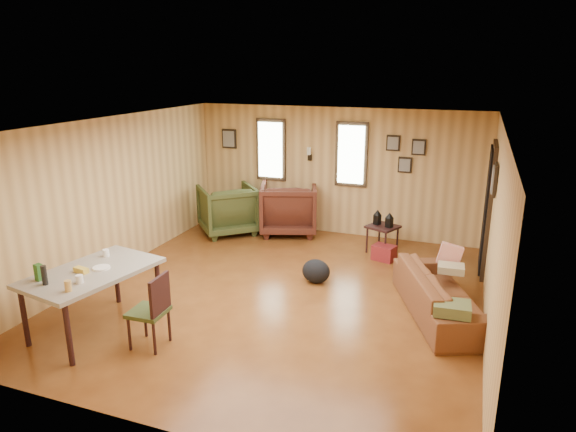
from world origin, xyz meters
name	(u,v)px	position (x,y,z in m)	size (l,w,h in m)	color
room	(296,209)	(0.17, 0.27, 1.21)	(5.54, 6.04, 2.44)	brown
sofa	(442,287)	(2.21, 0.15, 0.39)	(2.01, 0.59, 0.78)	brown
recliner_brown	(289,206)	(-0.83, 2.67, 0.54)	(1.05, 0.98, 1.08)	#4B2116
recliner_green	(228,207)	(-1.92, 2.26, 0.51)	(1.00, 0.93, 1.03)	#3B451F
end_table	(256,208)	(-1.51, 2.69, 0.43)	(0.65, 0.60, 0.76)	black
side_table	(383,224)	(1.07, 2.20, 0.51)	(0.61, 0.61, 0.75)	black
cooler	(384,253)	(1.17, 1.85, 0.13)	(0.41, 0.35, 0.26)	maroon
backpack	(316,271)	(0.38, 0.57, 0.18)	(0.52, 0.46, 0.36)	black
sofa_pillows	(451,283)	(2.32, 0.07, 0.50)	(0.52, 1.76, 0.36)	#565F35
dining_table	(91,276)	(-1.72, -1.74, 0.72)	(1.19, 1.69, 1.01)	gray
dining_chair	(153,307)	(-0.82, -1.81, 0.50)	(0.42, 0.42, 0.89)	#3B451F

